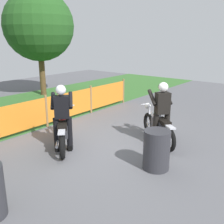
{
  "coord_description": "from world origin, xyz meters",
  "views": [
    {
      "loc": [
        -4.96,
        -4.21,
        2.8
      ],
      "look_at": [
        0.2,
        -0.09,
        0.9
      ],
      "focal_mm": 41.98,
      "sensor_mm": 36.0,
      "label": 1
    }
  ],
  "objects_px": {
    "rider_trailing": "(62,115)",
    "oil_drum": "(156,150)",
    "motorcycle_trailing": "(63,129)",
    "motorcycle_lead": "(158,125)",
    "rider_lead": "(162,111)"
  },
  "relations": [
    {
      "from": "motorcycle_trailing",
      "to": "rider_lead",
      "type": "relative_size",
      "value": 0.93
    },
    {
      "from": "motorcycle_lead",
      "to": "rider_trailing",
      "type": "relative_size",
      "value": 0.98
    },
    {
      "from": "motorcycle_trailing",
      "to": "rider_lead",
      "type": "xyz_separation_m",
      "value": [
        1.76,
        -1.9,
        0.44
      ]
    },
    {
      "from": "rider_trailing",
      "to": "motorcycle_lead",
      "type": "bearing_deg",
      "value": -84.85
    },
    {
      "from": "motorcycle_trailing",
      "to": "oil_drum",
      "type": "bearing_deg",
      "value": -126.04
    },
    {
      "from": "oil_drum",
      "to": "motorcycle_trailing",
      "type": "bearing_deg",
      "value": 100.32
    },
    {
      "from": "motorcycle_lead",
      "to": "rider_lead",
      "type": "xyz_separation_m",
      "value": [
        -0.11,
        -0.16,
        0.46
      ]
    },
    {
      "from": "motorcycle_lead",
      "to": "motorcycle_trailing",
      "type": "xyz_separation_m",
      "value": [
        -1.87,
        1.75,
        0.02
      ]
    },
    {
      "from": "motorcycle_lead",
      "to": "rider_lead",
      "type": "bearing_deg",
      "value": -179.43
    },
    {
      "from": "rider_trailing",
      "to": "oil_drum",
      "type": "height_order",
      "value": "rider_trailing"
    },
    {
      "from": "rider_trailing",
      "to": "oil_drum",
      "type": "relative_size",
      "value": 1.92
    },
    {
      "from": "motorcycle_lead",
      "to": "rider_trailing",
      "type": "xyz_separation_m",
      "value": [
        -2.01,
        1.6,
        0.46
      ]
    },
    {
      "from": "motorcycle_lead",
      "to": "rider_trailing",
      "type": "distance_m",
      "value": 2.61
    },
    {
      "from": "rider_trailing",
      "to": "oil_drum",
      "type": "bearing_deg",
      "value": -122.23
    },
    {
      "from": "rider_lead",
      "to": "rider_trailing",
      "type": "bearing_deg",
      "value": 84.22
    }
  ]
}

